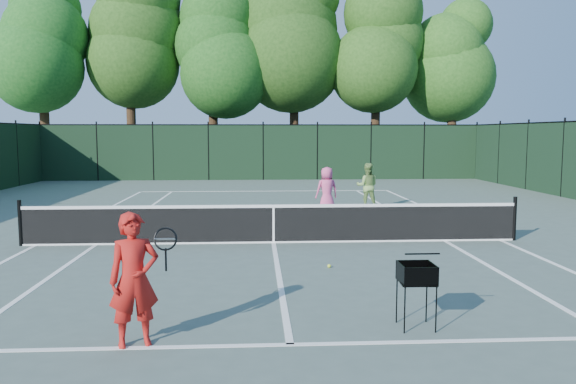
{
  "coord_description": "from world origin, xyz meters",
  "views": [
    {
      "loc": [
        -0.4,
        -13.0,
        2.57
      ],
      "look_at": [
        0.4,
        1.0,
        1.1
      ],
      "focal_mm": 35.0,
      "sensor_mm": 36.0,
      "label": 1
    }
  ],
  "objects": [
    {
      "name": "tree_2",
      "position": [
        -3.0,
        21.8,
        7.73
      ],
      "size": [
        6.0,
        6.0,
        12.4
      ],
      "color": "black",
      "rests_on": "ground"
    },
    {
      "name": "baseline_far",
      "position": [
        0.0,
        11.88,
        0.0
      ],
      "size": [
        10.97,
        0.1,
        0.01
      ],
      "primitive_type": "cube",
      "color": "white",
      "rests_on": "ground"
    },
    {
      "name": "service_line_near",
      "position": [
        0.0,
        -6.4,
        0.0
      ],
      "size": [
        8.23,
        0.1,
        0.01
      ],
      "primitive_type": "cube",
      "color": "white",
      "rests_on": "ground"
    },
    {
      "name": "center_service_line",
      "position": [
        0.0,
        0.0,
        0.0
      ],
      "size": [
        0.1,
        12.8,
        0.01
      ],
      "primitive_type": "cube",
      "color": "white",
      "rests_on": "ground"
    },
    {
      "name": "ground",
      "position": [
        0.0,
        0.0,
        0.0
      ],
      "size": [
        90.0,
        90.0,
        0.0
      ],
      "primitive_type": "plane",
      "color": "#4A5A51",
      "rests_on": "ground"
    },
    {
      "name": "tree_1",
      "position": [
        -8.0,
        22.0,
        8.69
      ],
      "size": [
        6.8,
        6.8,
        13.98
      ],
      "color": "black",
      "rests_on": "ground"
    },
    {
      "name": "player_pink",
      "position": [
        1.88,
        4.89,
        0.75
      ],
      "size": [
        0.82,
        0.63,
        1.49
      ],
      "rotation": [
        0.0,
        0.0,
        3.38
      ],
      "color": "#DC4D87",
      "rests_on": "ground"
    },
    {
      "name": "tree_4",
      "position": [
        7.0,
        21.6,
        8.14
      ],
      "size": [
        6.2,
        6.2,
        12.97
      ],
      "color": "black",
      "rests_on": "ground"
    },
    {
      "name": "sideline_doubles_right",
      "position": [
        5.49,
        0.0,
        0.0
      ],
      "size": [
        0.1,
        23.77,
        0.01
      ],
      "primitive_type": "cube",
      "color": "white",
      "rests_on": "ground"
    },
    {
      "name": "tennis_net",
      "position": [
        0.0,
        0.0,
        0.48
      ],
      "size": [
        11.69,
        0.09,
        1.06
      ],
      "color": "black",
      "rests_on": "ground"
    },
    {
      "name": "sideline_singles_left",
      "position": [
        -4.12,
        0.0,
        0.0
      ],
      "size": [
        0.1,
        23.77,
        0.01
      ],
      "primitive_type": "cube",
      "color": "white",
      "rests_on": "ground"
    },
    {
      "name": "ball_hopper",
      "position": [
        1.7,
        -5.88,
        0.73
      ],
      "size": [
        0.48,
        0.48,
        0.87
      ],
      "rotation": [
        0.0,
        0.0,
        -0.06
      ],
      "color": "black",
      "rests_on": "ground"
    },
    {
      "name": "loose_ball_midcourt",
      "position": [
        0.99,
        -2.5,
        0.03
      ],
      "size": [
        0.07,
        0.07,
        0.07
      ],
      "primitive_type": "sphere",
      "color": "#D3F031",
      "rests_on": "ground"
    },
    {
      "name": "tree_0",
      "position": [
        -13.0,
        21.5,
        8.16
      ],
      "size": [
        6.4,
        6.4,
        13.14
      ],
      "color": "black",
      "rests_on": "ground"
    },
    {
      "name": "service_line_far",
      "position": [
        0.0,
        6.4,
        0.0
      ],
      "size": [
        8.23,
        0.1,
        0.01
      ],
      "primitive_type": "cube",
      "color": "white",
      "rests_on": "ground"
    },
    {
      "name": "fence_far",
      "position": [
        0.0,
        18.0,
        1.5
      ],
      "size": [
        24.0,
        0.05,
        3.0
      ],
      "primitive_type": "cube",
      "color": "black",
      "rests_on": "ground"
    },
    {
      "name": "player_green",
      "position": [
        3.39,
        5.88,
        0.78
      ],
      "size": [
        0.84,
        0.71,
        1.56
      ],
      "rotation": [
        0.0,
        0.0,
        2.98
      ],
      "color": "#7AA351",
      "rests_on": "ground"
    },
    {
      "name": "tree_5",
      "position": [
        12.0,
        22.1,
        7.71
      ],
      "size": [
        5.8,
        5.8,
        12.23
      ],
      "color": "black",
      "rests_on": "ground"
    },
    {
      "name": "tree_3",
      "position": [
        2.0,
        22.3,
        9.01
      ],
      "size": [
        7.0,
        7.0,
        14.45
      ],
      "color": "black",
      "rests_on": "ground"
    },
    {
      "name": "sideline_singles_right",
      "position": [
        4.12,
        0.0,
        0.0
      ],
      "size": [
        0.1,
        23.77,
        0.01
      ],
      "primitive_type": "cube",
      "color": "white",
      "rests_on": "ground"
    },
    {
      "name": "sideline_doubles_left",
      "position": [
        -5.49,
        0.0,
        0.0
      ],
      "size": [
        0.1,
        23.77,
        0.01
      ],
      "primitive_type": "cube",
      "color": "white",
      "rests_on": "ground"
    },
    {
      "name": "coach",
      "position": [
        -1.88,
        -6.3,
        0.82
      ],
      "size": [
        0.81,
        0.82,
        1.64
      ],
      "rotation": [
        0.0,
        0.0,
        0.34
      ],
      "color": "#B41914",
      "rests_on": "ground"
    }
  ]
}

